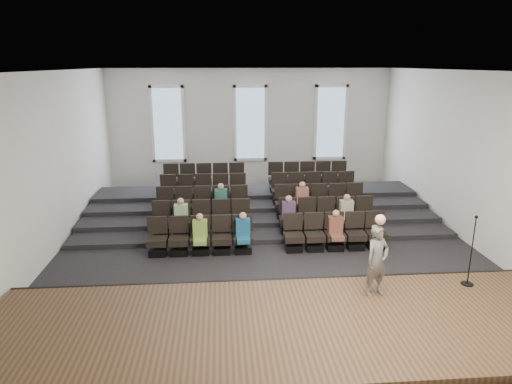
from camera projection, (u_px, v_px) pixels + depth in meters
ground at (266, 243)px, 13.62m from camera, size 14.00×14.00×0.00m
ceiling at (267, 70)px, 12.26m from camera, size 12.00×14.00×0.02m
wall_back at (250, 128)px, 19.67m from camera, size 12.00×0.04×5.00m
wall_front at (320, 269)px, 6.21m from camera, size 12.00×0.04×5.00m
wall_left at (48, 165)px, 12.48m from camera, size 0.04×14.00×5.00m
wall_right at (470, 158)px, 13.40m from camera, size 0.04×14.00×5.00m
stage at (294, 333)px, 8.66m from camera, size 11.80×3.60×0.50m
stage_lip at (281, 289)px, 10.36m from camera, size 11.80×0.06×0.52m
risers at (258, 205)px, 16.61m from camera, size 11.80×4.80×0.60m
seating_rows at (262, 206)px, 14.91m from camera, size 6.80×4.70×1.67m
windows at (250, 123)px, 19.55m from camera, size 8.44×0.10×3.24m
audience at (265, 214)px, 13.71m from camera, size 5.45×2.64×1.10m
speaker at (377, 261)px, 9.41m from camera, size 0.66×0.56×1.53m
mic_stand at (470, 264)px, 9.92m from camera, size 0.27×0.27×1.60m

